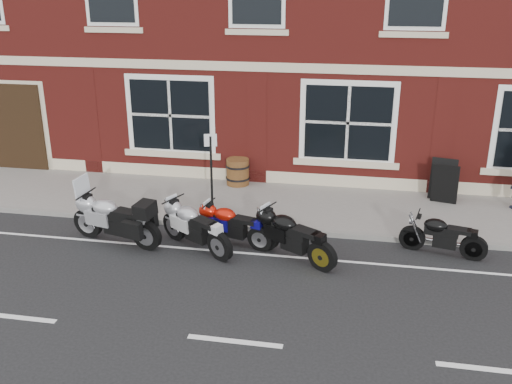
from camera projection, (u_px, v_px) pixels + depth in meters
ground at (265, 259)px, 12.16m from camera, size 80.00×80.00×0.00m
sidewalk at (284, 205)px, 14.90m from camera, size 30.00×3.00×0.12m
kerb at (275, 230)px, 13.45m from camera, size 30.00×0.16×0.12m
moto_touring_silver at (114, 217)px, 12.74m from camera, size 2.28×0.77×1.52m
moto_sport_red at (232, 224)px, 12.69m from camera, size 1.89×0.66×0.87m
moto_sport_black at (292, 234)px, 12.00m from camera, size 1.93×1.23×0.98m
moto_sport_silver at (196, 225)px, 12.45m from camera, size 1.89×1.30×0.98m
moto_naked_black at (442, 234)px, 12.23m from camera, size 1.82×0.54×0.83m
a_board_sign at (444, 182)px, 14.80m from camera, size 0.75×0.58×1.11m
barrel_planter at (238, 172)px, 16.13m from camera, size 0.67×0.67×0.75m
parking_sign at (211, 170)px, 13.56m from camera, size 0.29×0.10×2.11m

